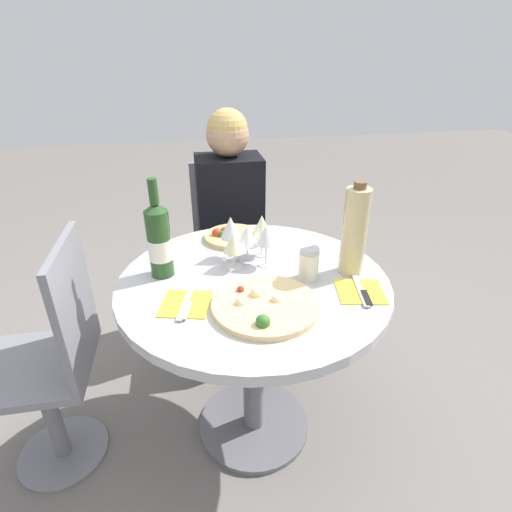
{
  "coord_description": "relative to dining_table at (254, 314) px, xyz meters",
  "views": [
    {
      "loc": [
        -0.2,
        -1.18,
        1.46
      ],
      "look_at": [
        0.0,
        -0.03,
        0.85
      ],
      "focal_mm": 28.0,
      "sensor_mm": 36.0,
      "label": 1
    }
  ],
  "objects": [
    {
      "name": "tall_carafe",
      "position": [
        0.35,
        -0.02,
        0.31
      ],
      "size": [
        0.08,
        0.08,
        0.33
      ],
      "color": "tan",
      "rests_on": "dining_table"
    },
    {
      "name": "pizza_large",
      "position": [
        0.0,
        -0.18,
        0.16
      ],
      "size": [
        0.33,
        0.33,
        0.05
      ],
      "color": "#E5C17F",
      "rests_on": "dining_table"
    },
    {
      "name": "dining_table",
      "position": [
        0.0,
        0.0,
        0.0
      ],
      "size": [
        0.94,
        0.94,
        0.75
      ],
      "color": "slate",
      "rests_on": "ground_plane"
    },
    {
      "name": "wine_glass_center",
      "position": [
        0.0,
        0.13,
        0.25
      ],
      "size": [
        0.08,
        0.08,
        0.14
      ],
      "color": "silver",
      "rests_on": "dining_table"
    },
    {
      "name": "ground_plane",
      "position": [
        0.0,
        0.0,
        -0.59
      ],
      "size": [
        12.0,
        12.0,
        0.0
      ],
      "primitive_type": "plane",
      "color": "slate",
      "rests_on": "ground"
    },
    {
      "name": "chair_behind_diner",
      "position": [
        0.01,
        0.8,
        -0.14
      ],
      "size": [
        0.38,
        0.38,
        0.92
      ],
      "rotation": [
        0.0,
        0.0,
        3.14
      ],
      "color": "slate",
      "rests_on": "ground_plane"
    },
    {
      "name": "place_setting_left",
      "position": [
        -0.24,
        -0.12,
        0.15
      ],
      "size": [
        0.18,
        0.19,
        0.01
      ],
      "color": "yellow",
      "rests_on": "dining_table"
    },
    {
      "name": "pizza_small_far",
      "position": [
        -0.03,
        0.33,
        0.16
      ],
      "size": [
        0.23,
        0.23,
        0.05
      ],
      "color": "#DBB26B",
      "rests_on": "dining_table"
    },
    {
      "name": "place_setting_right",
      "position": [
        0.33,
        -0.15,
        0.15
      ],
      "size": [
        0.18,
        0.19,
        0.01
      ],
      "color": "yellow",
      "rests_on": "dining_table"
    },
    {
      "name": "wine_glass_back_left",
      "position": [
        -0.06,
        0.17,
        0.27
      ],
      "size": [
        0.08,
        0.08,
        0.16
      ],
      "color": "silver",
      "rests_on": "dining_table"
    },
    {
      "name": "wine_glass_back_right",
      "position": [
        0.06,
        0.17,
        0.27
      ],
      "size": [
        0.08,
        0.08,
        0.16
      ],
      "color": "silver",
      "rests_on": "dining_table"
    },
    {
      "name": "chair_empty_side",
      "position": [
        -0.72,
        0.01,
        -0.14
      ],
      "size": [
        0.38,
        0.38,
        0.92
      ],
      "rotation": [
        0.0,
        0.0,
        1.57
      ],
      "color": "slate",
      "rests_on": "ground_plane"
    },
    {
      "name": "wine_glass_front_right",
      "position": [
        0.06,
        0.09,
        0.27
      ],
      "size": [
        0.08,
        0.08,
        0.16
      ],
      "color": "silver",
      "rests_on": "dining_table"
    },
    {
      "name": "sugar_shaker",
      "position": [
        0.19,
        -0.03,
        0.21
      ],
      "size": [
        0.07,
        0.07,
        0.12
      ],
      "color": "silver",
      "rests_on": "dining_table"
    },
    {
      "name": "wine_glass_front_left",
      "position": [
        -0.06,
        0.09,
        0.25
      ],
      "size": [
        0.08,
        0.08,
        0.13
      ],
      "color": "silver",
      "rests_on": "dining_table"
    },
    {
      "name": "seated_diner",
      "position": [
        0.01,
        0.65,
        -0.03
      ],
      "size": [
        0.32,
        0.47,
        1.21
      ],
      "rotation": [
        0.0,
        0.0,
        3.14
      ],
      "color": "black",
      "rests_on": "ground_plane"
    },
    {
      "name": "wine_bottle",
      "position": [
        -0.31,
        0.08,
        0.28
      ],
      "size": [
        0.08,
        0.08,
        0.35
      ],
      "color": "#23471E",
      "rests_on": "dining_table"
    }
  ]
}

